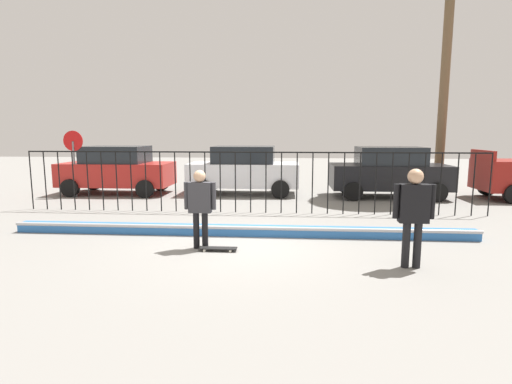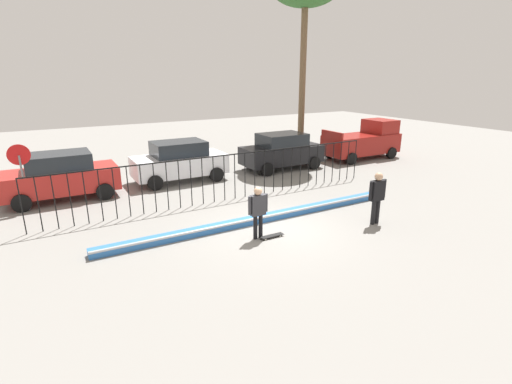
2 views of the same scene
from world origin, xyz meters
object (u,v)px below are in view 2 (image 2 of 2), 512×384
(skateboarder, at_px, (258,208))
(pickup_truck, at_px, (364,141))
(parked_car_black, at_px, (282,151))
(camera_operator, at_px, (377,193))
(parked_car_red, at_px, (61,176))
(stop_sign, at_px, (21,169))
(parked_car_white, at_px, (179,161))
(skateboard, at_px, (272,236))

(skateboarder, bearing_deg, pickup_truck, 59.05)
(parked_car_black, bearing_deg, pickup_truck, -3.20)
(camera_operator, height_order, parked_car_red, parked_car_red)
(skateboarder, height_order, stop_sign, stop_sign)
(camera_operator, xyz_separation_m, parked_car_white, (-3.97, 8.54, -0.11))
(parked_car_red, bearing_deg, camera_operator, -45.95)
(parked_car_red, distance_m, stop_sign, 1.67)
(skateboarder, xyz_separation_m, pickup_truck, (11.42, 7.09, 0.04))
(parked_car_red, distance_m, parked_car_white, 5.06)
(skateboard, height_order, parked_car_red, parked_car_red)
(skateboarder, distance_m, skateboard, 1.04)
(skateboarder, height_order, parked_car_black, parked_car_black)
(skateboard, xyz_separation_m, pickup_truck, (11.03, 7.27, 0.98))
(stop_sign, bearing_deg, parked_car_white, 10.32)
(pickup_truck, bearing_deg, parked_car_red, 173.79)
(pickup_truck, bearing_deg, camera_operator, -137.86)
(parked_car_red, relative_size, parked_car_black, 1.00)
(skateboard, distance_m, pickup_truck, 13.25)
(camera_operator, xyz_separation_m, parked_car_black, (1.56, 8.18, -0.11))
(camera_operator, bearing_deg, stop_sign, -0.55)
(stop_sign, bearing_deg, parked_car_red, 34.81)
(pickup_truck, height_order, stop_sign, stop_sign)
(skateboard, relative_size, parked_car_red, 0.19)
(skateboarder, relative_size, pickup_truck, 0.35)
(skateboarder, distance_m, parked_car_black, 9.18)
(skateboarder, height_order, skateboard, skateboarder)
(skateboarder, relative_size, parked_car_red, 0.39)
(parked_car_black, relative_size, pickup_truck, 0.91)
(camera_operator, height_order, parked_car_black, parked_car_black)
(camera_operator, distance_m, parked_car_white, 9.42)
(skateboarder, bearing_deg, parked_car_white, 116.47)
(skateboarder, xyz_separation_m, parked_car_black, (5.63, 7.25, -0.03))
(skateboarder, relative_size, stop_sign, 0.67)
(parked_car_white, bearing_deg, parked_car_red, -174.79)
(pickup_truck, bearing_deg, parked_car_white, 172.03)
(camera_operator, distance_m, pickup_truck, 10.87)
(parked_car_white, bearing_deg, pickup_truck, -0.50)
(parked_car_white, bearing_deg, skateboard, -85.70)
(skateboarder, bearing_deg, parked_car_black, 79.39)
(parked_car_red, bearing_deg, skateboarder, -59.47)
(parked_car_white, distance_m, stop_sign, 6.46)
(skateboarder, height_order, camera_operator, camera_operator)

